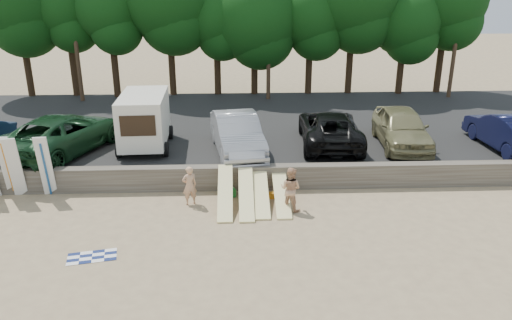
# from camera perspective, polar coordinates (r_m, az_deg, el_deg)

# --- Properties ---
(ground) EXTENTS (120.00, 120.00, 0.00)m
(ground) POSITION_cam_1_polar(r_m,az_deg,el_deg) (17.97, -1.70, -7.10)
(ground) COLOR tan
(ground) RESTS_ON ground
(seawall) EXTENTS (44.00, 0.50, 1.00)m
(seawall) POSITION_cam_1_polar(r_m,az_deg,el_deg) (20.49, -1.83, -1.99)
(seawall) COLOR #6B6356
(seawall) RESTS_ON ground
(parking_lot) EXTENTS (44.00, 14.50, 0.70)m
(parking_lot) POSITION_cam_1_polar(r_m,az_deg,el_deg) (27.61, -2.02, 3.64)
(parking_lot) COLOR #282828
(parking_lot) RESTS_ON ground
(treeline) EXTENTS (33.23, 6.28, 9.62)m
(treeline) POSITION_cam_1_polar(r_m,az_deg,el_deg) (33.54, -2.83, 17.40)
(treeline) COLOR #382616
(treeline) RESTS_ON parking_lot
(utility_poles) EXTENTS (25.80, 0.26, 9.00)m
(utility_poles) POSITION_cam_1_polar(r_m,az_deg,el_deg) (32.15, 1.47, 15.25)
(utility_poles) COLOR #473321
(utility_poles) RESTS_ON parking_lot
(box_trailer) EXTENTS (2.40, 4.06, 2.52)m
(box_trailer) POSITION_cam_1_polar(r_m,az_deg,el_deg) (23.57, -12.66, 4.68)
(box_trailer) COLOR silver
(box_trailer) RESTS_ON parking_lot
(car_1) EXTENTS (5.00, 6.99, 1.77)m
(car_1) POSITION_cam_1_polar(r_m,az_deg,el_deg) (24.15, -21.18, 2.84)
(car_1) COLOR #13351B
(car_1) RESTS_ON parking_lot
(car_2) EXTENTS (2.67, 5.61, 1.77)m
(car_2) POSITION_cam_1_polar(r_m,az_deg,el_deg) (22.46, -2.18, 2.99)
(car_2) COLOR #9C9DA1
(car_2) RESTS_ON parking_lot
(car_3) EXTENTS (3.04, 5.96, 1.61)m
(car_3) POSITION_cam_1_polar(r_m,az_deg,el_deg) (23.85, 8.41, 3.62)
(car_3) COLOR black
(car_3) RESTS_ON parking_lot
(car_4) EXTENTS (2.52, 5.41, 1.79)m
(car_4) POSITION_cam_1_polar(r_m,az_deg,el_deg) (24.37, 16.30, 3.59)
(car_4) COLOR #817B52
(car_4) RESTS_ON parking_lot
(car_5) EXTENTS (2.03, 5.21, 1.69)m
(car_5) POSITION_cam_1_polar(r_m,az_deg,el_deg) (25.74, 26.80, 2.95)
(car_5) COLOR black
(car_5) RESTS_ON parking_lot
(surfboard_upright_4) EXTENTS (0.55, 0.61, 2.56)m
(surfboard_upright_4) POSITION_cam_1_polar(r_m,az_deg,el_deg) (21.74, -26.50, -0.66)
(surfboard_upright_4) COLOR white
(surfboard_upright_4) RESTS_ON ground
(surfboard_upright_5) EXTENTS (0.60, 0.72, 2.55)m
(surfboard_upright_5) POSITION_cam_1_polar(r_m,az_deg,el_deg) (21.52, -25.84, -0.78)
(surfboard_upright_5) COLOR white
(surfboard_upright_5) RESTS_ON ground
(surfboard_upright_6) EXTENTS (0.57, 0.64, 2.56)m
(surfboard_upright_6) POSITION_cam_1_polar(r_m,az_deg,el_deg) (21.13, -22.93, -0.68)
(surfboard_upright_6) COLOR white
(surfboard_upright_6) RESTS_ON ground
(surfboard_low_0) EXTENTS (0.56, 2.81, 1.18)m
(surfboard_low_0) POSITION_cam_1_polar(r_m,az_deg,el_deg) (18.90, -3.54, -3.70)
(surfboard_low_0) COLOR #FFF1A0
(surfboard_low_0) RESTS_ON ground
(surfboard_low_1) EXTENTS (0.56, 2.86, 1.03)m
(surfboard_low_1) POSITION_cam_1_polar(r_m,az_deg,el_deg) (18.94, -1.14, -3.86)
(surfboard_low_1) COLOR #FFF1A0
(surfboard_low_1) RESTS_ON ground
(surfboard_low_2) EXTENTS (0.56, 2.90, 0.91)m
(surfboard_low_2) POSITION_cam_1_polar(r_m,az_deg,el_deg) (19.17, 0.59, -3.74)
(surfboard_low_2) COLOR #FFF1A0
(surfboard_low_2) RESTS_ON ground
(surfboard_low_3) EXTENTS (0.56, 2.92, 0.83)m
(surfboard_low_3) POSITION_cam_1_polar(r_m,az_deg,el_deg) (19.25, 2.91, -3.80)
(surfboard_low_3) COLOR #FFF1A0
(surfboard_low_3) RESTS_ON ground
(beachgoer_a) EXTENTS (0.66, 0.54, 1.55)m
(beachgoer_a) POSITION_cam_1_polar(r_m,az_deg,el_deg) (19.15, -7.61, -2.91)
(beachgoer_a) COLOR tan
(beachgoer_a) RESTS_ON ground
(beachgoer_b) EXTENTS (1.03, 0.96, 1.69)m
(beachgoer_b) POSITION_cam_1_polar(r_m,az_deg,el_deg) (18.57, 3.96, -3.31)
(beachgoer_b) COLOR tan
(beachgoer_b) RESTS_ON ground
(cooler) EXTENTS (0.45, 0.40, 0.32)m
(cooler) POSITION_cam_1_polar(r_m,az_deg,el_deg) (19.91, -2.94, -3.76)
(cooler) COLOR #238335
(cooler) RESTS_ON ground
(gear_bag) EXTENTS (0.32, 0.28, 0.22)m
(gear_bag) POSITION_cam_1_polar(r_m,az_deg,el_deg) (19.78, 1.77, -4.06)
(gear_bag) COLOR orange
(gear_bag) RESTS_ON ground
(beach_towel) EXTENTS (1.76, 1.76, 0.00)m
(beach_towel) POSITION_cam_1_polar(r_m,az_deg,el_deg) (16.72, -18.23, -10.46)
(beach_towel) COLOR white
(beach_towel) RESTS_ON ground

